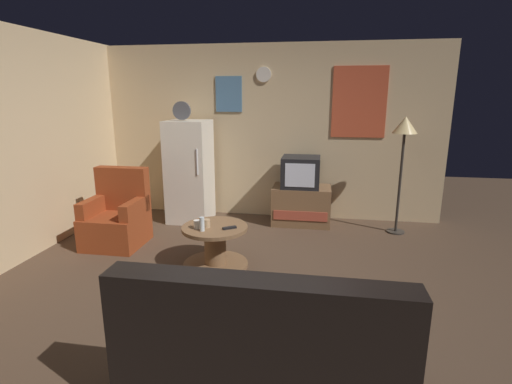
{
  "coord_description": "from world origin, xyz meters",
  "views": [
    {
      "loc": [
        0.81,
        -3.48,
        1.87
      ],
      "look_at": [
        0.08,
        0.9,
        0.75
      ],
      "focal_mm": 27.33,
      "sensor_mm": 36.0,
      "label": 1
    }
  ],
  "objects_px": {
    "coffee_table": "(215,246)",
    "mug_ceramic_white": "(197,224)",
    "wine_glass": "(202,224)",
    "armchair": "(117,218)",
    "tv_stand": "(301,205)",
    "crt_tv": "(301,172)",
    "fridge": "(190,171)",
    "mug_ceramic_tan": "(207,223)",
    "standing_lamp": "(404,134)",
    "couch": "(263,352)",
    "remote_control": "(229,228)"
  },
  "relations": [
    {
      "from": "coffee_table",
      "to": "mug_ceramic_white",
      "type": "bearing_deg",
      "value": -149.61
    },
    {
      "from": "wine_glass",
      "to": "armchair",
      "type": "height_order",
      "value": "armchair"
    },
    {
      "from": "tv_stand",
      "to": "crt_tv",
      "type": "xyz_separation_m",
      "value": [
        -0.02,
        -0.0,
        0.5
      ]
    },
    {
      "from": "fridge",
      "to": "wine_glass",
      "type": "bearing_deg",
      "value": -67.45
    },
    {
      "from": "mug_ceramic_tan",
      "to": "standing_lamp",
      "type": "bearing_deg",
      "value": 34.12
    },
    {
      "from": "armchair",
      "to": "couch",
      "type": "height_order",
      "value": "armchair"
    },
    {
      "from": "standing_lamp",
      "to": "mug_ceramic_tan",
      "type": "bearing_deg",
      "value": -145.88
    },
    {
      "from": "crt_tv",
      "to": "mug_ceramic_tan",
      "type": "relative_size",
      "value": 6.0
    },
    {
      "from": "standing_lamp",
      "to": "wine_glass",
      "type": "relative_size",
      "value": 10.6
    },
    {
      "from": "coffee_table",
      "to": "couch",
      "type": "relative_size",
      "value": 0.42
    },
    {
      "from": "crt_tv",
      "to": "standing_lamp",
      "type": "height_order",
      "value": "standing_lamp"
    },
    {
      "from": "armchair",
      "to": "coffee_table",
      "type": "bearing_deg",
      "value": -18.23
    },
    {
      "from": "armchair",
      "to": "couch",
      "type": "distance_m",
      "value": 3.18
    },
    {
      "from": "tv_stand",
      "to": "mug_ceramic_white",
      "type": "xyz_separation_m",
      "value": [
        -1.03,
        -1.75,
        0.24
      ]
    },
    {
      "from": "coffee_table",
      "to": "fridge",
      "type": "bearing_deg",
      "value": 117.36
    },
    {
      "from": "wine_glass",
      "to": "remote_control",
      "type": "relative_size",
      "value": 1.0
    },
    {
      "from": "tv_stand",
      "to": "coffee_table",
      "type": "relative_size",
      "value": 1.17
    },
    {
      "from": "standing_lamp",
      "to": "remote_control",
      "type": "xyz_separation_m",
      "value": [
        -2.0,
        -1.53,
        -0.88
      ]
    },
    {
      "from": "fridge",
      "to": "mug_ceramic_tan",
      "type": "distance_m",
      "value": 1.78
    },
    {
      "from": "fridge",
      "to": "tv_stand",
      "type": "distance_m",
      "value": 1.73
    },
    {
      "from": "armchair",
      "to": "wine_glass",
      "type": "bearing_deg",
      "value": -25.54
    },
    {
      "from": "wine_glass",
      "to": "mug_ceramic_white",
      "type": "distance_m",
      "value": 0.11
    },
    {
      "from": "fridge",
      "to": "crt_tv",
      "type": "relative_size",
      "value": 3.28
    },
    {
      "from": "standing_lamp",
      "to": "mug_ceramic_white",
      "type": "height_order",
      "value": "standing_lamp"
    },
    {
      "from": "coffee_table",
      "to": "couch",
      "type": "distance_m",
      "value": 1.99
    },
    {
      "from": "couch",
      "to": "armchair",
      "type": "bearing_deg",
      "value": 134.12
    },
    {
      "from": "mug_ceramic_white",
      "to": "remote_control",
      "type": "relative_size",
      "value": 0.6
    },
    {
      "from": "crt_tv",
      "to": "coffee_table",
      "type": "xyz_separation_m",
      "value": [
        -0.84,
        -1.65,
        -0.54
      ]
    },
    {
      "from": "standing_lamp",
      "to": "mug_ceramic_tan",
      "type": "relative_size",
      "value": 17.67
    },
    {
      "from": "tv_stand",
      "to": "mug_ceramic_white",
      "type": "bearing_deg",
      "value": -120.42
    },
    {
      "from": "remote_control",
      "to": "armchair",
      "type": "relative_size",
      "value": 0.16
    },
    {
      "from": "crt_tv",
      "to": "remote_control",
      "type": "bearing_deg",
      "value": -111.14
    },
    {
      "from": "crt_tv",
      "to": "couch",
      "type": "xyz_separation_m",
      "value": [
        -0.03,
        -3.47,
        -0.47
      ]
    },
    {
      "from": "tv_stand",
      "to": "couch",
      "type": "height_order",
      "value": "couch"
    },
    {
      "from": "fridge",
      "to": "wine_glass",
      "type": "height_order",
      "value": "fridge"
    },
    {
      "from": "coffee_table",
      "to": "wine_glass",
      "type": "bearing_deg",
      "value": -118.34
    },
    {
      "from": "wine_glass",
      "to": "remote_control",
      "type": "distance_m",
      "value": 0.3
    },
    {
      "from": "mug_ceramic_tan",
      "to": "fridge",
      "type": "bearing_deg",
      "value": 114.47
    },
    {
      "from": "mug_ceramic_white",
      "to": "wine_glass",
      "type": "bearing_deg",
      "value": -42.06
    },
    {
      "from": "standing_lamp",
      "to": "couch",
      "type": "xyz_separation_m",
      "value": [
        -1.38,
        -3.3,
        -1.05
      ]
    },
    {
      "from": "crt_tv",
      "to": "standing_lamp",
      "type": "relative_size",
      "value": 0.34
    },
    {
      "from": "standing_lamp",
      "to": "coffee_table",
      "type": "relative_size",
      "value": 2.21
    },
    {
      "from": "couch",
      "to": "mug_ceramic_tan",
      "type": "bearing_deg",
      "value": 116.42
    },
    {
      "from": "armchair",
      "to": "standing_lamp",
      "type": "bearing_deg",
      "value": 15.78
    },
    {
      "from": "fridge",
      "to": "couch",
      "type": "height_order",
      "value": "fridge"
    },
    {
      "from": "standing_lamp",
      "to": "armchair",
      "type": "bearing_deg",
      "value": -164.22
    },
    {
      "from": "tv_stand",
      "to": "armchair",
      "type": "height_order",
      "value": "armchair"
    },
    {
      "from": "tv_stand",
      "to": "wine_glass",
      "type": "distance_m",
      "value": 2.07
    },
    {
      "from": "tv_stand",
      "to": "crt_tv",
      "type": "height_order",
      "value": "crt_tv"
    },
    {
      "from": "tv_stand",
      "to": "wine_glass",
      "type": "bearing_deg",
      "value": -117.61
    }
  ]
}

